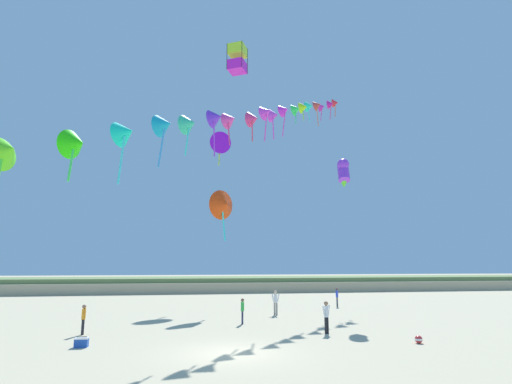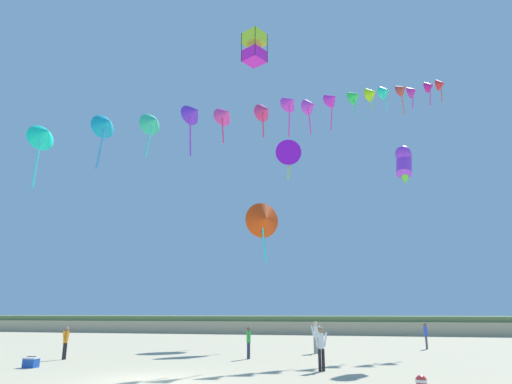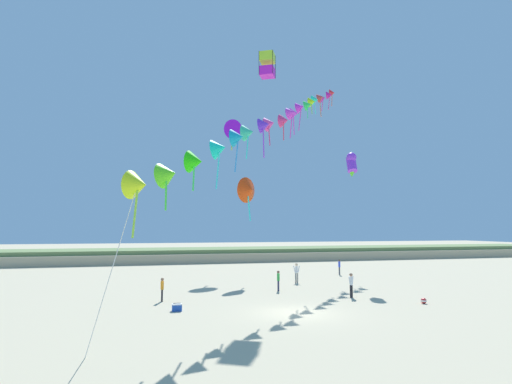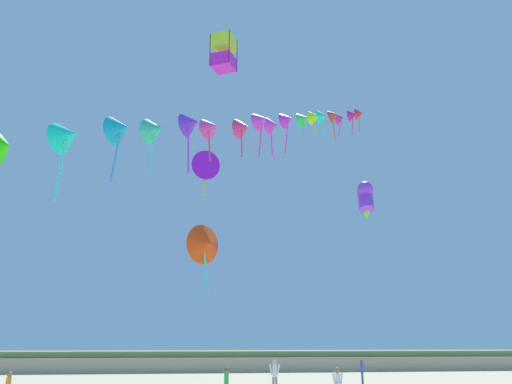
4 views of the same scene
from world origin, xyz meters
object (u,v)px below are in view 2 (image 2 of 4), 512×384
object	(u,v)px
person_far_right	(316,335)
large_kite_low_lead	(254,48)
large_kite_mid_trail	(288,153)
beach_ball	(421,381)
person_near_left	(66,341)
large_kite_high_solo	(404,163)
large_kite_outer_drift	(264,220)
person_near_right	(249,340)
person_far_left	(426,334)
beach_cooler	(31,362)
person_mid_center	(321,345)

from	to	relation	value
person_far_right	large_kite_low_lead	distance (m)	18.38
large_kite_mid_trail	beach_ball	bearing A→B (deg)	-71.75
large_kite_mid_trail	person_near_left	bearing A→B (deg)	-113.49
person_near_left	person_far_right	bearing A→B (deg)	28.31
large_kite_high_solo	beach_ball	distance (m)	15.68
person_near_left	large_kite_outer_drift	bearing A→B (deg)	48.83
large_kite_low_lead	large_kite_outer_drift	distance (m)	11.55
large_kite_high_solo	person_near_left	bearing A→B (deg)	-160.02
person_near_right	beach_ball	xyz separation A→B (m)	(7.49, -7.35, -0.72)
large_kite_outer_drift	beach_ball	xyz separation A→B (m)	(8.18, -14.30, -8.35)
person_near_right	person_far_left	distance (m)	12.93
person_near_right	large_kite_outer_drift	size ratio (longest dim) A/B	0.37
large_kite_high_solo	beach_cooler	xyz separation A→B (m)	(-16.70, -9.70, -10.77)
large_kite_low_lead	large_kite_high_solo	world-z (taller)	large_kite_low_lead
large_kite_mid_trail	large_kite_outer_drift	distance (m)	12.95
person_mid_center	large_kite_high_solo	world-z (taller)	large_kite_high_solo
beach_cooler	beach_ball	world-z (taller)	beach_cooler
person_near_left	large_kite_low_lead	bearing A→B (deg)	27.71
beach_ball	person_mid_center	bearing A→B (deg)	136.60
large_kite_high_solo	large_kite_outer_drift	xyz separation A→B (m)	(-9.32, 2.98, -2.45)
person_far_left	beach_cooler	xyz separation A→B (m)	(-17.58, -14.51, -0.72)
large_kite_low_lead	person_far_right	bearing A→B (deg)	29.92
person_near_right	person_mid_center	distance (m)	5.79
large_kite_outer_drift	beach_ball	world-z (taller)	large_kite_outer_drift
large_kite_high_solo	large_kite_outer_drift	size ratio (longest dim) A/B	0.56
person_far_left	large_kite_low_lead	bearing A→B (deg)	-145.73
large_kite_outer_drift	person_near_left	bearing A→B (deg)	-131.17
person_mid_center	large_kite_outer_drift	size ratio (longest dim) A/B	0.40
large_kite_low_lead	beach_ball	bearing A→B (deg)	-50.88
person_far_left	large_kite_high_solo	world-z (taller)	large_kite_high_solo
person_near_right	person_mid_center	world-z (taller)	person_mid_center
large_kite_outer_drift	beach_cooler	world-z (taller)	large_kite_outer_drift
large_kite_high_solo	beach_ball	bearing A→B (deg)	-95.73
large_kite_high_solo	large_kite_outer_drift	distance (m)	10.08
person_mid_center	beach_ball	size ratio (longest dim) A/B	4.69
person_near_right	large_kite_high_solo	xyz separation A→B (m)	(8.62, 3.96, 10.08)
person_mid_center	large_kite_low_lead	xyz separation A→B (m)	(-4.29, 6.25, 18.04)
person_near_left	large_kite_mid_trail	size ratio (longest dim) A/B	0.41
person_mid_center	person_far_right	bearing A→B (deg)	97.69
large_kite_low_lead	person_near_left	bearing A→B (deg)	-152.29
person_far_right	large_kite_mid_trail	bearing A→B (deg)	105.07
person_far_right	large_kite_outer_drift	distance (m)	8.87
large_kite_outer_drift	person_near_right	bearing A→B (deg)	-84.30
large_kite_mid_trail	large_kite_outer_drift	size ratio (longest dim) A/B	0.91
person_near_right	beach_ball	bearing A→B (deg)	-44.48
large_kite_low_lead	large_kite_high_solo	bearing A→B (deg)	11.64
person_far_right	large_kite_high_solo	size ratio (longest dim) A/B	0.75
person_near_right	person_far_left	xyz separation A→B (m)	(9.50, 8.77, 0.03)
person_far_left	beach_cooler	size ratio (longest dim) A/B	2.80
person_far_right	beach_ball	xyz separation A→B (m)	(4.52, -11.33, -0.84)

